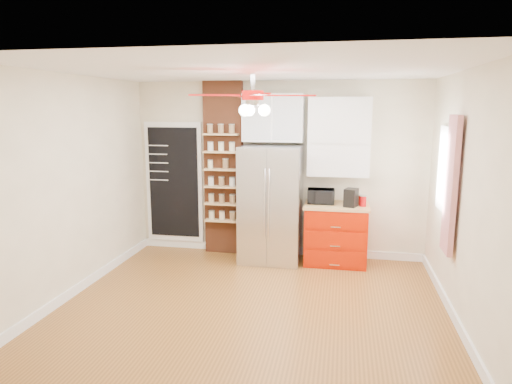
% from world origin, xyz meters
% --- Properties ---
extents(floor, '(4.50, 4.50, 0.00)m').
position_xyz_m(floor, '(0.00, 0.00, 0.00)').
color(floor, '#905A24').
rests_on(floor, ground).
extents(ceiling, '(4.50, 4.50, 0.00)m').
position_xyz_m(ceiling, '(0.00, 0.00, 2.70)').
color(ceiling, white).
rests_on(ceiling, wall_back).
extents(wall_back, '(4.50, 0.02, 2.70)m').
position_xyz_m(wall_back, '(0.00, 2.00, 1.35)').
color(wall_back, beige).
rests_on(wall_back, floor).
extents(wall_front, '(4.50, 0.02, 2.70)m').
position_xyz_m(wall_front, '(0.00, -2.00, 1.35)').
color(wall_front, beige).
rests_on(wall_front, floor).
extents(wall_left, '(0.02, 4.00, 2.70)m').
position_xyz_m(wall_left, '(-2.25, 0.00, 1.35)').
color(wall_left, beige).
rests_on(wall_left, floor).
extents(wall_right, '(0.02, 4.00, 2.70)m').
position_xyz_m(wall_right, '(2.25, 0.00, 1.35)').
color(wall_right, beige).
rests_on(wall_right, floor).
extents(chalkboard, '(0.95, 0.05, 1.95)m').
position_xyz_m(chalkboard, '(-1.70, 1.96, 1.10)').
color(chalkboard, white).
rests_on(chalkboard, wall_back).
extents(brick_pillar, '(0.60, 0.16, 2.70)m').
position_xyz_m(brick_pillar, '(-0.85, 1.92, 1.35)').
color(brick_pillar, brown).
rests_on(brick_pillar, floor).
extents(fridge, '(0.90, 0.70, 1.75)m').
position_xyz_m(fridge, '(-0.05, 1.63, 0.88)').
color(fridge, silver).
rests_on(fridge, floor).
extents(upper_glass_cabinet, '(0.90, 0.35, 0.70)m').
position_xyz_m(upper_glass_cabinet, '(-0.05, 1.82, 2.15)').
color(upper_glass_cabinet, white).
rests_on(upper_glass_cabinet, wall_back).
extents(red_cabinet, '(0.94, 0.64, 0.90)m').
position_xyz_m(red_cabinet, '(0.92, 1.68, 0.45)').
color(red_cabinet, '#B71800').
rests_on(red_cabinet, floor).
extents(upper_shelf_unit, '(0.90, 0.30, 1.15)m').
position_xyz_m(upper_shelf_unit, '(0.92, 1.85, 1.88)').
color(upper_shelf_unit, white).
rests_on(upper_shelf_unit, wall_back).
extents(window, '(0.04, 0.75, 1.05)m').
position_xyz_m(window, '(2.23, 0.90, 1.55)').
color(window, white).
rests_on(window, wall_right).
extents(curtain, '(0.06, 0.40, 1.55)m').
position_xyz_m(curtain, '(2.18, 0.35, 1.45)').
color(curtain, '#B51824').
rests_on(curtain, wall_right).
extents(ceiling_fan, '(1.40, 1.40, 0.44)m').
position_xyz_m(ceiling_fan, '(0.00, 0.00, 2.42)').
color(ceiling_fan, silver).
rests_on(ceiling_fan, ceiling).
extents(toaster_oven, '(0.40, 0.28, 0.22)m').
position_xyz_m(toaster_oven, '(0.69, 1.71, 1.01)').
color(toaster_oven, black).
rests_on(toaster_oven, red_cabinet).
extents(coffee_maker, '(0.22, 0.25, 0.26)m').
position_xyz_m(coffee_maker, '(1.12, 1.57, 1.03)').
color(coffee_maker, black).
rests_on(coffee_maker, red_cabinet).
extents(canister_left, '(0.12, 0.12, 0.15)m').
position_xyz_m(canister_left, '(1.29, 1.62, 0.97)').
color(canister_left, '#B1090C').
rests_on(canister_left, red_cabinet).
extents(canister_right, '(0.11, 0.11, 0.14)m').
position_xyz_m(canister_right, '(1.23, 1.76, 0.97)').
color(canister_right, '#AC1E09').
rests_on(canister_right, red_cabinet).
extents(pantry_jar_oats, '(0.11, 0.11, 0.12)m').
position_xyz_m(pantry_jar_oats, '(-1.03, 1.79, 1.43)').
color(pantry_jar_oats, beige).
rests_on(pantry_jar_oats, brick_pillar).
extents(pantry_jar_beans, '(0.10, 0.10, 0.14)m').
position_xyz_m(pantry_jar_beans, '(-0.79, 1.80, 1.44)').
color(pantry_jar_beans, olive).
rests_on(pantry_jar_beans, brick_pillar).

